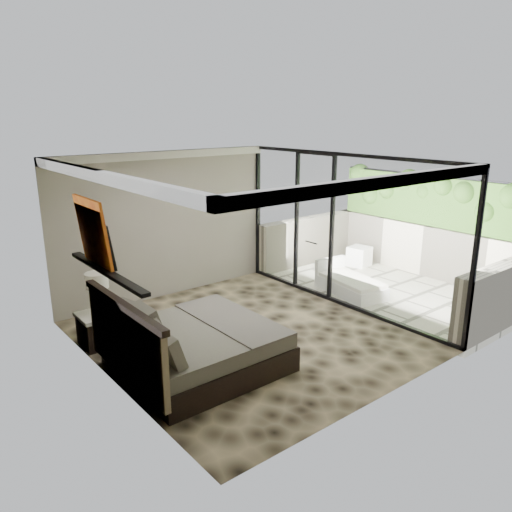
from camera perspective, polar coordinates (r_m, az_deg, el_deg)
floor at (r=8.15m, az=-1.12°, el=-9.13°), size 5.00×5.00×0.00m
ceiling at (r=7.41m, az=-1.24°, el=10.81°), size 4.50×5.00×0.02m
back_wall at (r=9.69m, az=-10.24°, el=3.47°), size 4.50×0.02×2.80m
left_wall at (r=6.59m, az=-16.78°, el=-2.91°), size 0.02×5.00×2.80m
glass_wall at (r=9.16m, az=10.03°, el=2.76°), size 0.08×5.00×2.80m
terrace_slab at (r=10.71m, az=14.99°, el=-3.76°), size 3.00×5.00×0.12m
parapet_far at (r=11.61m, az=19.18°, el=0.58°), size 0.30×5.00×1.10m
foliage_hedge at (r=11.39m, az=19.68°, el=5.92°), size 0.36×4.60×1.10m
picture_ledge at (r=6.67m, az=-16.70°, el=-1.77°), size 0.12×2.20×0.05m
bed at (r=7.08m, az=-7.40°, el=-10.22°), size 2.13×2.06×1.18m
nightstand at (r=8.12m, az=-17.56°, el=-7.85°), size 0.64×0.64×0.56m
table_lamp at (r=7.94m, az=-17.69°, el=-3.43°), size 0.34×0.34×0.63m
abstract_canvas at (r=6.84m, az=-18.17°, el=2.65°), size 0.13×0.90×0.90m
framed_print at (r=6.71m, az=-17.01°, el=1.19°), size 0.11×0.50×0.60m
ottoman at (r=11.96m, az=11.72°, el=-0.03°), size 0.52×0.52×0.45m
lounger at (r=10.14m, az=10.62°, el=-3.17°), size 0.94×1.55×0.57m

